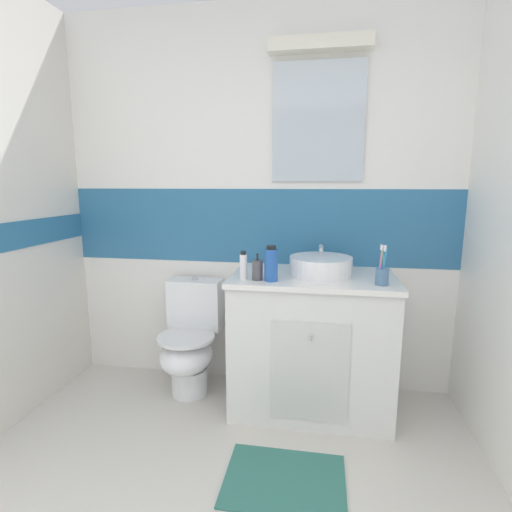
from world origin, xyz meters
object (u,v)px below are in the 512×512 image
(mouthwash_bottle, at_px, (271,264))
(deodorant_spray_can, at_px, (244,266))
(sink_basin, at_px, (321,265))
(toothbrush_cup, at_px, (382,274))
(toilet, at_px, (190,341))
(soap_dispenser, at_px, (257,270))

(mouthwash_bottle, distance_m, deodorant_spray_can, 0.16)
(sink_basin, xyz_separation_m, toothbrush_cup, (0.33, -0.16, -0.00))
(toilet, relative_size, deodorant_spray_can, 4.68)
(sink_basin, distance_m, toilet, 1.01)
(toilet, bearing_deg, toothbrush_cup, -10.48)
(toothbrush_cup, relative_size, soap_dispenser, 1.41)
(toilet, bearing_deg, sink_basin, -3.53)
(soap_dispenser, bearing_deg, deodorant_spray_can, 174.94)
(soap_dispenser, bearing_deg, toothbrush_cup, 0.51)
(toilet, height_order, deodorant_spray_can, deodorant_spray_can)
(sink_basin, distance_m, toothbrush_cup, 0.37)
(toothbrush_cup, relative_size, deodorant_spray_can, 1.34)
(sink_basin, relative_size, toilet, 0.54)
(sink_basin, height_order, soap_dispenser, sink_basin)
(toilet, relative_size, toothbrush_cup, 3.50)
(toothbrush_cup, bearing_deg, deodorant_spray_can, 179.94)
(toothbrush_cup, bearing_deg, mouthwash_bottle, -178.66)
(toilet, distance_m, mouthwash_bottle, 0.85)
(toilet, distance_m, soap_dispenser, 0.77)
(mouthwash_bottle, bearing_deg, deodorant_spray_can, 174.61)
(sink_basin, bearing_deg, soap_dispenser, -154.09)
(mouthwash_bottle, bearing_deg, sink_basin, 33.25)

